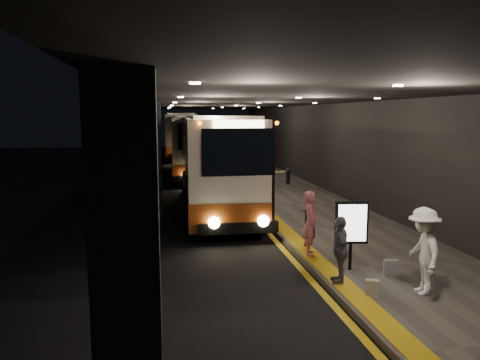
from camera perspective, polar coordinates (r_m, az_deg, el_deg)
ground at (r=14.23m, az=-4.92°, el=-7.88°), size 90.00×90.00×0.00m
lane_line_white at (r=19.07m, az=-11.52°, el=-3.92°), size 0.12×50.00×0.01m
kerb_stripe_yellow at (r=19.35m, az=0.87°, el=-3.59°), size 0.18×50.00×0.01m
sidewalk at (r=19.90m, az=7.70°, el=-3.13°), size 4.50×50.00×0.15m
tactile_strip at (r=19.42m, az=2.33°, el=-3.10°), size 0.50×50.00×0.01m
terminal_wall at (r=20.33m, az=13.95°, el=5.25°), size 0.10×50.00×6.00m
support_columns at (r=17.74m, az=-10.87°, el=2.39°), size 0.80×24.80×4.40m
canopy at (r=19.00m, az=1.35°, el=10.13°), size 9.00×50.00×0.40m
coach_main at (r=19.49m, az=-2.94°, el=1.81°), size 2.95×12.07×3.74m
coach_second at (r=30.35m, az=-5.89°, el=3.94°), size 2.77×11.80×3.69m
coach_third at (r=43.71m, az=-7.00°, el=5.27°), size 3.28×12.56×3.91m
passenger_boarding at (r=12.63m, az=8.57°, el=-5.21°), size 0.54×0.71×1.74m
passenger_waiting_white at (r=10.53m, az=21.45°, el=-8.06°), size 0.74×1.27×1.84m
passenger_waiting_grey at (r=10.72m, az=12.09°, el=-8.30°), size 0.62×0.96×1.51m
bag_polka at (r=11.62m, az=17.91°, el=-10.15°), size 0.34×0.19×0.39m
bag_plain at (r=10.34m, az=15.82°, el=-12.51°), size 0.30×0.25×0.33m
info_sign at (r=11.55m, az=13.43°, el=-5.23°), size 0.80×0.23×1.69m
stanchion_post at (r=13.47m, az=8.01°, el=-5.91°), size 0.05×0.05×1.04m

